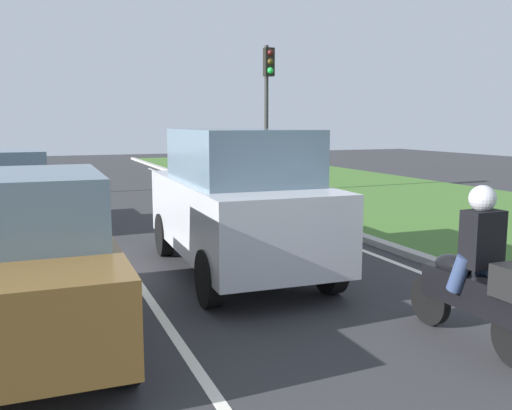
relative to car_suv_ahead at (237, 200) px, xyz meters
name	(u,v)px	position (x,y,z in m)	size (l,w,h in m)	color
ground_plane	(129,223)	(-0.89, 5.20, -1.17)	(60.00, 60.00, 0.00)	#2D2D30
lane_line_center	(99,224)	(-1.59, 5.20, -1.16)	(0.12, 32.00, 0.01)	silver
lane_line_right_edge	(267,214)	(2.71, 5.20, -1.16)	(0.12, 32.00, 0.01)	silver
grass_verge_right	(418,203)	(7.61, 5.20, -1.14)	(9.00, 48.00, 0.06)	#3D6628
curb_right	(284,210)	(3.21, 5.20, -1.11)	(0.24, 48.00, 0.12)	#9E9B93
car_suv_ahead	(237,200)	(0.00, 0.00, 0.00)	(2.08, 4.56, 2.28)	#B7BABF
car_sedan_left_lane	(27,259)	(-3.08, -1.80, -0.25)	(1.89, 4.32, 1.86)	brown
car_hatchback_far	(11,190)	(-3.46, 5.38, -0.28)	(1.82, 3.75, 1.78)	black
motorcycle	(480,296)	(1.33, -3.80, -0.60)	(0.40, 1.90, 1.01)	black
rider_person	(480,237)	(1.33, -3.75, 0.02)	(0.50, 0.40, 1.16)	black
traffic_light_near_right	(268,92)	(4.33, 8.93, 2.21)	(0.32, 0.50, 4.89)	#2D2D2D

